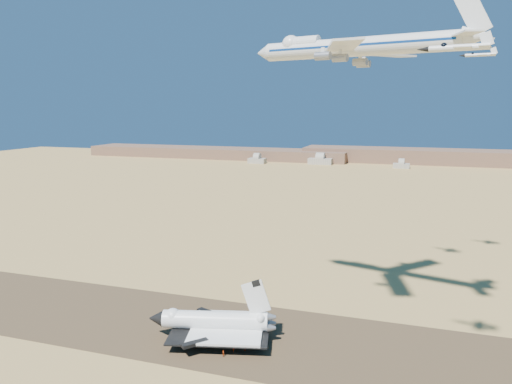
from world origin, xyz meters
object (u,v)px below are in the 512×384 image
(crew_b, at_px, (234,349))
(chase_jet_e, at_px, (479,55))
(crew_a, at_px, (223,354))
(crew_c, at_px, (245,348))
(carrier_747, at_px, (350,47))
(chase_jet_d, at_px, (426,49))
(chase_jet_a, at_px, (457,47))
(shuttle, at_px, (214,322))

(crew_b, distance_m, chase_jet_e, 150.53)
(crew_a, xyz_separation_m, crew_c, (4.90, 5.26, -0.10))
(carrier_747, height_order, chase_jet_d, carrier_747)
(chase_jet_a, relative_size, chase_jet_e, 1.05)
(crew_a, distance_m, crew_c, 7.19)
(crew_c, bearing_deg, crew_b, 54.06)
(crew_c, bearing_deg, shuttle, 4.95)
(crew_a, height_order, chase_jet_a, chase_jet_a)
(carrier_747, xyz_separation_m, crew_a, (-29.64, -33.08, -90.04))
(carrier_747, relative_size, chase_jet_e, 5.11)
(carrier_747, height_order, crew_c, carrier_747)
(shuttle, relative_size, crew_b, 21.86)
(crew_b, bearing_deg, crew_c, -88.91)
(crew_c, bearing_deg, crew_a, 73.89)
(crew_a, height_order, crew_c, crew_a)
(shuttle, xyz_separation_m, crew_b, (9.16, -6.46, -4.39))
(carrier_747, relative_size, chase_jet_d, 5.31)
(crew_a, distance_m, crew_b, 4.16)
(shuttle, bearing_deg, chase_jet_e, 33.79)
(crew_b, height_order, chase_jet_d, chase_jet_d)
(crew_b, xyz_separation_m, chase_jet_d, (49.84, 72.08, 93.25))
(carrier_747, bearing_deg, crew_b, -119.55)
(chase_jet_a, bearing_deg, shuttle, 171.97)
(crew_b, xyz_separation_m, chase_jet_e, (70.60, 95.38, 92.62))
(chase_jet_d, bearing_deg, shuttle, -108.96)
(crew_a, bearing_deg, chase_jet_d, -39.37)
(crew_b, relative_size, crew_c, 1.12)
(crew_c, bearing_deg, chase_jet_d, -96.69)
(crew_b, bearing_deg, shuttle, 28.73)
(shuttle, relative_size, chase_jet_d, 2.95)
(crew_b, relative_size, chase_jet_d, 0.13)
(shuttle, bearing_deg, crew_b, -49.52)
(crew_b, bearing_deg, chase_jet_d, -60.74)
(crew_a, bearing_deg, chase_jet_a, -105.55)
(crew_a, bearing_deg, carrier_747, -46.92)
(carrier_747, height_order, crew_b, carrier_747)
(crew_a, height_order, chase_jet_e, chase_jet_e)
(chase_jet_a, bearing_deg, crew_b, 175.28)
(shuttle, height_order, crew_a, shuttle)
(carrier_747, distance_m, crew_a, 100.41)
(shuttle, bearing_deg, chase_jet_a, -32.04)
(chase_jet_a, relative_size, chase_jet_d, 1.09)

